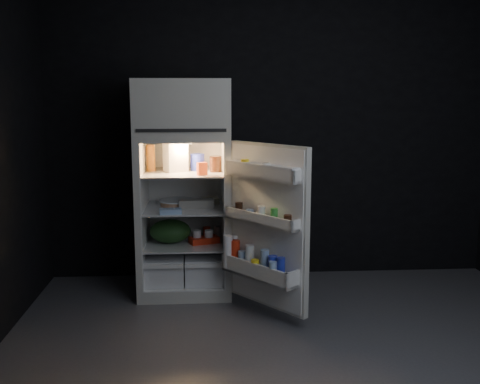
{
  "coord_description": "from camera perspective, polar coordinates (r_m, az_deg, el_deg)",
  "views": [
    {
      "loc": [
        -0.61,
        -3.35,
        1.67
      ],
      "look_at": [
        -0.33,
        1.0,
        0.9
      ],
      "focal_mm": 42.0,
      "sensor_mm": 36.0,
      "label": 1
    }
  ],
  "objects": [
    {
      "name": "mayo_jar",
      "position": [
        4.74,
        -4.35,
        3.03
      ],
      "size": [
        0.14,
        0.14,
        0.14
      ],
      "primitive_type": "cylinder",
      "rotation": [
        0.0,
        0.0,
        0.16
      ],
      "color": "#1E2BA3",
      "rests_on": "refrigerator"
    },
    {
      "name": "small_can_silver",
      "position": [
        4.96,
        -2.3,
        -3.99
      ],
      "size": [
        0.08,
        0.08,
        0.09
      ],
      "primitive_type": "cylinder",
      "rotation": [
        0.0,
        0.0,
        0.41
      ],
      "color": "silver",
      "rests_on": "refrigerator"
    },
    {
      "name": "fridge_door",
      "position": [
        4.15,
        2.51,
        -3.77
      ],
      "size": [
        0.6,
        0.68,
        1.22
      ],
      "color": "silver",
      "rests_on": "ground"
    },
    {
      "name": "wall_front",
      "position": [
        1.79,
        16.29,
        -0.64
      ],
      "size": [
        4.0,
        0.0,
        2.7
      ],
      "primitive_type": "cube",
      "color": "black",
      "rests_on": "ground"
    },
    {
      "name": "floor",
      "position": [
        3.79,
        6.16,
        -16.18
      ],
      "size": [
        4.0,
        3.4,
        0.0
      ],
      "primitive_type": "cube",
      "color": "#4F4F55",
      "rests_on": "ground"
    },
    {
      "name": "small_can_red",
      "position": [
        4.93,
        -3.4,
        -4.08
      ],
      "size": [
        0.08,
        0.08,
        0.09
      ],
      "primitive_type": "cylinder",
      "rotation": [
        0.0,
        0.0,
        -0.21
      ],
      "color": "red",
      "rests_on": "refrigerator"
    },
    {
      "name": "amber_bottle",
      "position": [
        4.74,
        -9.06,
        3.43
      ],
      "size": [
        0.08,
        0.08,
        0.22
      ],
      "primitive_type": "cylinder",
      "rotation": [
        0.0,
        0.0,
        0.06
      ],
      "color": "#BB681E",
      "rests_on": "refrigerator"
    },
    {
      "name": "flat_package",
      "position": [
        4.48,
        -7.07,
        -1.95
      ],
      "size": [
        0.18,
        0.11,
        0.04
      ],
      "primitive_type": "cube",
      "rotation": [
        0.0,
        0.0,
        0.12
      ],
      "color": "#84A3CC",
      "rests_on": "refrigerator"
    },
    {
      "name": "pie",
      "position": [
        4.8,
        -6.4,
        -1.13
      ],
      "size": [
        0.34,
        0.34,
        0.04
      ],
      "primitive_type": "cylinder",
      "rotation": [
        0.0,
        0.0,
        -0.22
      ],
      "color": "#AC7D5A",
      "rests_on": "refrigerator"
    },
    {
      "name": "yogurt_tray",
      "position": [
        4.75,
        -3.67,
        -4.88
      ],
      "size": [
        0.27,
        0.2,
        0.05
      ],
      "primitive_type": "cube",
      "rotation": [
        0.0,
        0.0,
        0.33
      ],
      "color": "red",
      "rests_on": "refrigerator"
    },
    {
      "name": "small_carton",
      "position": [
        4.47,
        -3.88,
        2.37
      ],
      "size": [
        0.09,
        0.08,
        0.1
      ],
      "primitive_type": "cube",
      "rotation": [
        0.0,
        0.0,
        0.36
      ],
      "color": "#F04F1C",
      "rests_on": "refrigerator"
    },
    {
      "name": "jam_jar",
      "position": [
        4.65,
        -2.49,
        2.86
      ],
      "size": [
        0.11,
        0.11,
        0.13
      ],
      "primitive_type": "cylinder",
      "rotation": [
        0.0,
        0.0,
        -0.12
      ],
      "color": "black",
      "rests_on": "refrigerator"
    },
    {
      "name": "wall_back",
      "position": [
        5.09,
        3.18,
        6.4
      ],
      "size": [
        4.0,
        0.0,
        2.7
      ],
      "primitive_type": "cube",
      "color": "black",
      "rests_on": "ground"
    },
    {
      "name": "produce_bag",
      "position": [
        4.77,
        -7.1,
        -3.97
      ],
      "size": [
        0.36,
        0.3,
        0.2
      ],
      "primitive_type": "ellipsoid",
      "rotation": [
        0.0,
        0.0,
        0.03
      ],
      "color": "#193815",
      "rests_on": "refrigerator"
    },
    {
      "name": "milk_jug",
      "position": [
        4.69,
        -6.58,
        3.54
      ],
      "size": [
        0.22,
        0.22,
        0.24
      ],
      "primitive_type": "cube",
      "rotation": [
        0.0,
        0.0,
        0.39
      ],
      "color": "white",
      "rests_on": "refrigerator"
    },
    {
      "name": "egg_carton",
      "position": [
        4.68,
        -4.46,
        -1.2
      ],
      "size": [
        0.3,
        0.13,
        0.07
      ],
      "primitive_type": "cube",
      "rotation": [
        0.0,
        0.0,
        0.06
      ],
      "color": "gray",
      "rests_on": "refrigerator"
    },
    {
      "name": "refrigerator",
      "position": [
        4.73,
        -5.71,
        1.27
      ],
      "size": [
        0.76,
        0.71,
        1.78
      ],
      "color": "silver",
      "rests_on": "ground"
    },
    {
      "name": "wrapped_pkg",
      "position": [
        4.87,
        -3.0,
        -0.87
      ],
      "size": [
        0.15,
        0.13,
        0.05
      ],
      "primitive_type": "cube",
      "rotation": [
        0.0,
        0.0,
        0.18
      ],
      "color": "beige",
      "rests_on": "refrigerator"
    }
  ]
}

